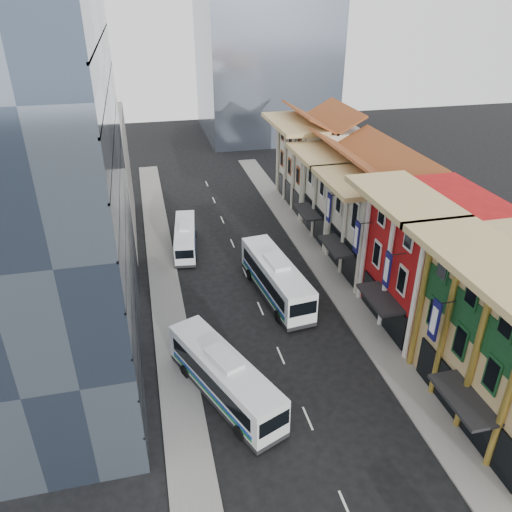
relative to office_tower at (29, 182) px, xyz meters
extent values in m
cube|color=slate|center=(25.50, 3.00, -14.93)|extent=(3.00, 90.00, 0.15)
cube|color=slate|center=(8.50, 3.00, -14.93)|extent=(3.00, 90.00, 0.15)
cube|color=#AD1313|center=(31.00, -2.00, -9.00)|extent=(8.00, 10.00, 12.00)
cube|color=beige|center=(31.00, 7.50, -10.00)|extent=(8.00, 9.00, 10.00)
cube|color=beige|center=(31.00, 16.50, -10.00)|extent=(8.00, 9.00, 10.00)
cube|color=beige|center=(31.00, 27.00, -9.50)|extent=(8.00, 12.00, 11.00)
cube|color=#3A475C|center=(0.00, 0.00, 0.00)|extent=(12.00, 26.00, 30.00)
cube|color=gray|center=(1.00, 23.00, -8.00)|extent=(10.00, 18.00, 14.00)
camera|label=1|loc=(7.62, -34.91, 11.64)|focal=35.00mm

